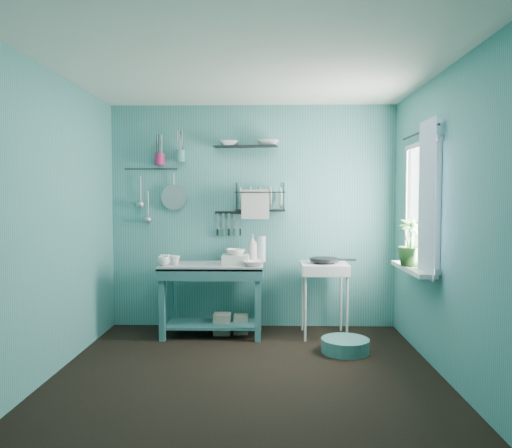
{
  "coord_description": "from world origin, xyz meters",
  "views": [
    {
      "loc": [
        0.17,
        -4.13,
        1.46
      ],
      "look_at": [
        0.05,
        0.85,
        1.2
      ],
      "focal_mm": 35.0,
      "sensor_mm": 36.0,
      "label": 1
    }
  ],
  "objects_px": {
    "hotplate_stand": "(324,300)",
    "floor_basin": "(345,346)",
    "frying_pan": "(324,260)",
    "mug_mid": "(175,260)",
    "utensil_cup_teal": "(180,156)",
    "utensil_cup_magenta": "(160,159)",
    "potted_plant": "(411,242)",
    "colander": "(174,197)",
    "storage_tin_small": "(241,324)",
    "dish_rack": "(260,197)",
    "mug_left": "(164,261)",
    "mug_right": "(165,259)",
    "wash_tub": "(236,260)",
    "water_bottle": "(262,249)",
    "work_counter": "(212,300)",
    "soap_bottle": "(252,248)",
    "storage_tin_large": "(222,324)"
  },
  "relations": [
    {
      "from": "dish_rack",
      "to": "water_bottle",
      "type": "bearing_deg",
      "value": -63.78
    },
    {
      "from": "mug_left",
      "to": "frying_pan",
      "type": "height_order",
      "value": "mug_left"
    },
    {
      "from": "water_bottle",
      "to": "dish_rack",
      "type": "xyz_separation_m",
      "value": [
        -0.02,
        0.06,
        0.57
      ]
    },
    {
      "from": "mug_right",
      "to": "frying_pan",
      "type": "xyz_separation_m",
      "value": [
        1.68,
        0.01,
        -0.0
      ]
    },
    {
      "from": "mug_right",
      "to": "potted_plant",
      "type": "xyz_separation_m",
      "value": [
        2.42,
        -0.59,
        0.24
      ]
    },
    {
      "from": "work_counter",
      "to": "dish_rack",
      "type": "bearing_deg",
      "value": 36.18
    },
    {
      "from": "mug_mid",
      "to": "utensil_cup_magenta",
      "type": "relative_size",
      "value": 0.77
    },
    {
      "from": "wash_tub",
      "to": "utensil_cup_teal",
      "type": "distance_m",
      "value": 1.33
    },
    {
      "from": "utensil_cup_teal",
      "to": "floor_basin",
      "type": "bearing_deg",
      "value": -27.47
    },
    {
      "from": "work_counter",
      "to": "utensil_cup_teal",
      "type": "height_order",
      "value": "utensil_cup_teal"
    },
    {
      "from": "soap_bottle",
      "to": "hotplate_stand",
      "type": "relative_size",
      "value": 0.39
    },
    {
      "from": "potted_plant",
      "to": "colander",
      "type": "bearing_deg",
      "value": 158.34
    },
    {
      "from": "frying_pan",
      "to": "utensil_cup_magenta",
      "type": "xyz_separation_m",
      "value": [
        -1.8,
        0.32,
        1.08
      ]
    },
    {
      "from": "water_bottle",
      "to": "storage_tin_large",
      "type": "distance_m",
      "value": 0.91
    },
    {
      "from": "utensil_cup_magenta",
      "to": "potted_plant",
      "type": "distance_m",
      "value": 2.82
    },
    {
      "from": "hotplate_stand",
      "to": "utensil_cup_teal",
      "type": "bearing_deg",
      "value": 178.78
    },
    {
      "from": "mug_left",
      "to": "utensil_cup_teal",
      "type": "xyz_separation_m",
      "value": [
        0.09,
        0.49,
        1.12
      ]
    },
    {
      "from": "mug_left",
      "to": "dish_rack",
      "type": "height_order",
      "value": "dish_rack"
    },
    {
      "from": "dish_rack",
      "to": "hotplate_stand",
      "type": "bearing_deg",
      "value": -11.67
    },
    {
      "from": "frying_pan",
      "to": "utensil_cup_teal",
      "type": "height_order",
      "value": "utensil_cup_teal"
    },
    {
      "from": "utensil_cup_magenta",
      "to": "storage_tin_large",
      "type": "bearing_deg",
      "value": -21.23
    },
    {
      "from": "hotplate_stand",
      "to": "floor_basin",
      "type": "distance_m",
      "value": 0.67
    },
    {
      "from": "mug_left",
      "to": "mug_right",
      "type": "bearing_deg",
      "value": 97.13
    },
    {
      "from": "mug_left",
      "to": "mug_mid",
      "type": "bearing_deg",
      "value": 45.0
    },
    {
      "from": "mug_mid",
      "to": "utensil_cup_teal",
      "type": "bearing_deg",
      "value": 91.09
    },
    {
      "from": "water_bottle",
      "to": "utensil_cup_teal",
      "type": "bearing_deg",
      "value": 173.18
    },
    {
      "from": "dish_rack",
      "to": "wash_tub",
      "type": "bearing_deg",
      "value": -120.4
    },
    {
      "from": "frying_pan",
      "to": "floor_basin",
      "type": "height_order",
      "value": "frying_pan"
    },
    {
      "from": "mug_right",
      "to": "utensil_cup_magenta",
      "type": "xyz_separation_m",
      "value": [
        -0.12,
        0.33,
        1.08
      ]
    },
    {
      "from": "soap_bottle",
      "to": "frying_pan",
      "type": "bearing_deg",
      "value": -13.97
    },
    {
      "from": "wash_tub",
      "to": "frying_pan",
      "type": "relative_size",
      "value": 0.93
    },
    {
      "from": "mug_right",
      "to": "soap_bottle",
      "type": "xyz_separation_m",
      "value": [
        0.92,
        0.2,
        0.1
      ]
    },
    {
      "from": "wash_tub",
      "to": "utensil_cup_teal",
      "type": "xyz_separation_m",
      "value": [
        -0.64,
        0.35,
        1.12
      ]
    },
    {
      "from": "work_counter",
      "to": "mug_right",
      "type": "height_order",
      "value": "mug_right"
    },
    {
      "from": "mug_mid",
      "to": "utensil_cup_teal",
      "type": "xyz_separation_m",
      "value": [
        -0.01,
        0.39,
        1.12
      ]
    },
    {
      "from": "utensil_cup_teal",
      "to": "storage_tin_small",
      "type": "height_order",
      "value": "utensil_cup_teal"
    },
    {
      "from": "wash_tub",
      "to": "frying_pan",
      "type": "height_order",
      "value": "wash_tub"
    },
    {
      "from": "mug_left",
      "to": "soap_bottle",
      "type": "distance_m",
      "value": 0.97
    },
    {
      "from": "floor_basin",
      "to": "hotplate_stand",
      "type": "bearing_deg",
      "value": 103.76
    },
    {
      "from": "mug_mid",
      "to": "wash_tub",
      "type": "height_order",
      "value": "wash_tub"
    },
    {
      "from": "mug_left",
      "to": "storage_tin_small",
      "type": "relative_size",
      "value": 0.61
    },
    {
      "from": "mug_left",
      "to": "water_bottle",
      "type": "distance_m",
      "value": 1.07
    },
    {
      "from": "work_counter",
      "to": "soap_bottle",
      "type": "xyz_separation_m",
      "value": [
        0.42,
        0.2,
        0.53
      ]
    },
    {
      "from": "colander",
      "to": "wash_tub",
      "type": "bearing_deg",
      "value": -27.74
    },
    {
      "from": "mug_right",
      "to": "water_bottle",
      "type": "distance_m",
      "value": 1.05
    },
    {
      "from": "potted_plant",
      "to": "storage_tin_small",
      "type": "relative_size",
      "value": 2.2
    },
    {
      "from": "mug_right",
      "to": "dish_rack",
      "type": "relative_size",
      "value": 0.22
    },
    {
      "from": "potted_plant",
      "to": "storage_tin_large",
      "type": "xyz_separation_m",
      "value": [
        -1.82,
        0.64,
        -0.94
      ]
    },
    {
      "from": "dish_rack",
      "to": "frying_pan",
      "type": "bearing_deg",
      "value": -11.67
    },
    {
      "from": "wash_tub",
      "to": "frying_pan",
      "type": "xyz_separation_m",
      "value": [
        0.93,
        0.03,
        -0.0
      ]
    }
  ]
}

